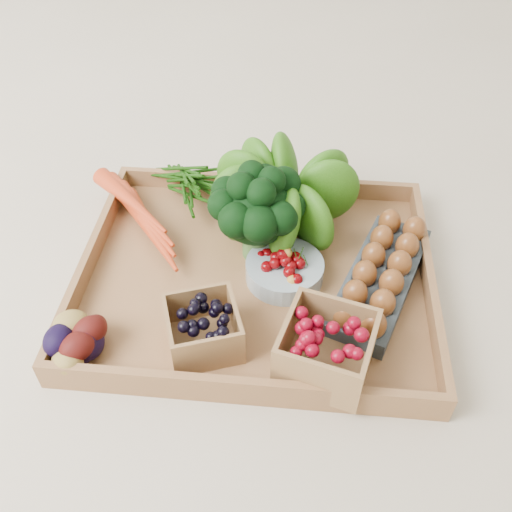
# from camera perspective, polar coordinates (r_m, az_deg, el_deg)

# --- Properties ---
(ground) EXTENTS (4.00, 4.00, 0.00)m
(ground) POSITION_cam_1_polar(r_m,az_deg,el_deg) (0.93, 0.00, -2.65)
(ground) COLOR beige
(ground) RESTS_ON ground
(tray) EXTENTS (0.55, 0.45, 0.01)m
(tray) POSITION_cam_1_polar(r_m,az_deg,el_deg) (0.92, 0.00, -2.33)
(tray) COLOR #96683F
(tray) RESTS_ON ground
(carrots) EXTENTS (0.23, 0.16, 0.05)m
(carrots) POSITION_cam_1_polar(r_m,az_deg,el_deg) (1.01, -11.53, 4.26)
(carrots) COLOR red
(carrots) RESTS_ON tray
(lettuce) EXTENTS (0.16, 0.16, 0.16)m
(lettuce) POSITION_cam_1_polar(r_m,az_deg,el_deg) (0.95, 2.74, 6.57)
(lettuce) COLOR #21530D
(lettuce) RESTS_ON tray
(broccoli) EXTENTS (0.15, 0.15, 0.12)m
(broccoli) POSITION_cam_1_polar(r_m,az_deg,el_deg) (0.91, 0.04, 3.02)
(broccoli) COLOR black
(broccoli) RESTS_ON tray
(cherry_bowl) EXTENTS (0.12, 0.12, 0.03)m
(cherry_bowl) POSITION_cam_1_polar(r_m,az_deg,el_deg) (0.90, 2.88, -1.45)
(cherry_bowl) COLOR #8C9EA5
(cherry_bowl) RESTS_ON tray
(egg_carton) EXTENTS (0.18, 0.28, 0.03)m
(egg_carton) POSITION_cam_1_polar(r_m,az_deg,el_deg) (0.91, 12.25, -2.45)
(egg_carton) COLOR #3B444B
(egg_carton) RESTS_ON tray
(potatoes) EXTENTS (0.13, 0.13, 0.08)m
(potatoes) POSITION_cam_1_polar(r_m,az_deg,el_deg) (0.83, -17.76, -7.48)
(potatoes) COLOR #370A08
(potatoes) RESTS_ON tray
(punnet_blackberry) EXTENTS (0.13, 0.13, 0.07)m
(punnet_blackberry) POSITION_cam_1_polar(r_m,az_deg,el_deg) (0.81, -5.31, -7.20)
(punnet_blackberry) COLOR black
(punnet_blackberry) RESTS_ON tray
(punnet_raspberry) EXTENTS (0.15, 0.15, 0.08)m
(punnet_raspberry) POSITION_cam_1_polar(r_m,az_deg,el_deg) (0.78, 7.07, -9.11)
(punnet_raspberry) COLOR maroon
(punnet_raspberry) RESTS_ON tray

